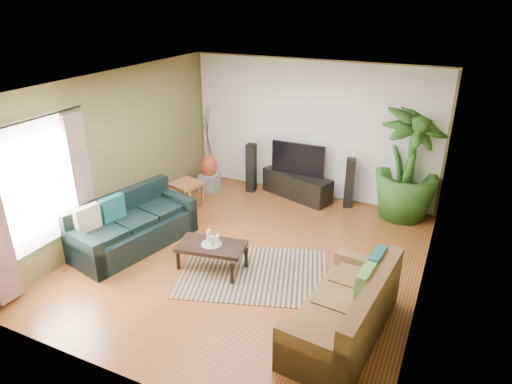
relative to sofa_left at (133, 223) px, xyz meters
The scene contains 27 objects.
floor 1.98m from the sofa_left, 13.81° to the left, with size 5.50×5.50×0.00m, color brown.
ceiling 2.98m from the sofa_left, 13.81° to the left, with size 5.50×5.50×0.00m, color white.
wall_back 3.83m from the sofa_left, 59.74° to the left, with size 5.00×5.00×0.00m, color olive.
wall_front 3.10m from the sofa_left, 50.71° to the right, with size 5.00×5.00×0.00m, color olive.
wall_left 1.21m from the sofa_left, 143.70° to the left, with size 5.50×5.50×0.00m, color olive.
wall_right 4.49m from the sofa_left, ahead, with size 5.50×5.50×0.00m, color olive.
backwall_panel 3.82m from the sofa_left, 59.66° to the left, with size 4.90×4.90×0.00m, color white.
window_pane 1.62m from the sofa_left, 118.03° to the right, with size 1.80×1.80×0.00m, color white.
curtain_far 0.99m from the sofa_left, 145.01° to the right, with size 0.08×0.35×2.20m, color gray.
curtain_rod 2.26m from the sofa_left, 116.03° to the right, with size 0.03×0.03×1.90m, color black.
sofa_left is the anchor object (origin of this frame).
sofa_right 3.67m from the sofa_left, ahead, with size 1.90×0.86×0.85m, color brown.
area_rug 2.14m from the sofa_left, ahead, with size 2.14×1.52×0.01m, color #A58061.
coffee_table 1.49m from the sofa_left, ahead, with size 0.99×0.54×0.41m, color black.
candle_tray 1.47m from the sofa_left, ahead, with size 0.31×0.31×0.01m, color #969691.
candle_tall 1.42m from the sofa_left, ahead, with size 0.06×0.06×0.20m, color beige.
candle_mid 1.52m from the sofa_left, ahead, with size 0.06×0.06×0.15m, color #EAE4C5.
candle_short 1.54m from the sofa_left, ahead, with size 0.06×0.06×0.13m, color beige.
tv_stand 3.42m from the sofa_left, 60.03° to the left, with size 1.48×0.44×0.49m, color black.
television 3.44m from the sofa_left, 60.03° to the left, with size 1.09×0.06×0.64m, color black.
speaker_left 2.94m from the sofa_left, 75.47° to the left, with size 0.18×0.20×1.01m, color black.
speaker_right 4.05m from the sofa_left, 46.97° to the left, with size 0.17×0.19×0.97m, color black.
potted_plant 4.83m from the sofa_left, 38.14° to the left, with size 1.15×1.15×2.05m, color #23501A.
plant_pot 4.80m from the sofa_left, 38.14° to the left, with size 0.38×0.38×0.30m, color black.
pedestal 2.52m from the sofa_left, 91.46° to the left, with size 0.36×0.36×0.36m, color gray.
vase 2.51m from the sofa_left, 91.46° to the left, with size 0.33×0.33×0.46m, color #9B381C.
side_table 1.54m from the sofa_left, 89.74° to the left, with size 0.51×0.51×0.54m, color #915C2F.
Camera 1 is at (2.68, -5.51, 3.83)m, focal length 32.00 mm.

